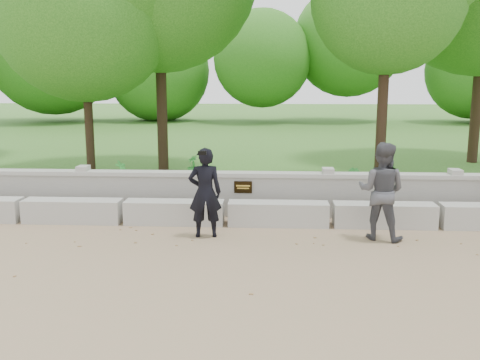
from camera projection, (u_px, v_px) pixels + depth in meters
name	position (u px, v px, depth m)	size (l,w,h in m)	color
ground	(216.00, 257.00, 8.43)	(80.00, 80.00, 0.00)	#8B7055
lawn	(250.00, 143.00, 22.13)	(40.00, 22.00, 0.25)	#2F611B
concrete_bench	(226.00, 213.00, 10.25)	(11.90, 0.45, 0.45)	#AFACA5
parapet_wall	(229.00, 193.00, 10.89)	(12.50, 0.35, 0.90)	#A4A29B
man_main	(205.00, 193.00, 9.36)	(0.63, 0.56, 1.59)	black
visitor_left	(381.00, 191.00, 9.23)	(1.02, 0.92, 1.70)	#45454B
shrub_a	(121.00, 173.00, 12.63)	(0.32, 0.22, 0.61)	#2E8731
shrub_b	(353.00, 183.00, 11.42)	(0.35, 0.28, 0.63)	#2E8731
shrub_c	(396.00, 182.00, 11.36)	(0.61, 0.52, 0.67)	#2E8731
shrub_d	(193.00, 166.00, 14.01)	(0.30, 0.26, 0.53)	#2E8731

